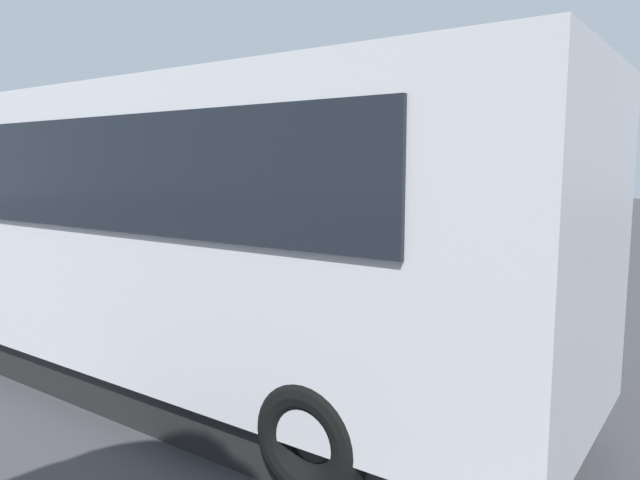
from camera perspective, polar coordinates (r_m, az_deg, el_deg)
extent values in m
plane|color=#38383D|center=(10.57, 7.33, -6.43)|extent=(80.00, 80.00, 0.00)
cube|color=silver|center=(7.83, -19.50, 2.14)|extent=(11.27, 2.52, 2.80)
cube|color=black|center=(8.59, -12.69, 6.54)|extent=(9.46, 0.06, 1.01)
cube|color=black|center=(7.15, -28.07, 5.75)|extent=(9.46, 0.06, 1.01)
cube|color=red|center=(8.67, -12.50, -0.87)|extent=(9.91, 0.05, 0.28)
cube|color=black|center=(8.12, -19.01, -9.35)|extent=(10.37, 2.32, 0.45)
torus|color=black|center=(11.92, -25.73, -3.08)|extent=(1.00, 0.32, 1.00)
torus|color=black|center=(6.43, 11.48, -10.93)|extent=(1.00, 0.32, 1.00)
torus|color=black|center=(4.60, -0.68, -18.42)|extent=(1.00, 0.32, 1.00)
cylinder|color=black|center=(8.40, 2.08, -6.68)|extent=(0.13, 0.13, 0.77)
cube|color=black|center=(8.55, 2.21, -9.34)|extent=(0.11, 0.26, 0.10)
cylinder|color=black|center=(8.32, 3.04, -6.81)|extent=(0.13, 0.13, 0.77)
cube|color=black|center=(8.47, 3.16, -9.50)|extent=(0.11, 0.26, 0.10)
cube|color=maroon|center=(8.22, 2.59, -1.99)|extent=(0.39, 0.30, 0.64)
cylinder|color=maroon|center=(8.34, 1.16, -1.74)|extent=(0.09, 0.09, 0.61)
sphere|color=tan|center=(8.39, 1.15, -3.78)|extent=(0.09, 0.09, 0.09)
cylinder|color=maroon|center=(8.10, 4.06, -2.02)|extent=(0.09, 0.09, 0.61)
sphere|color=tan|center=(8.16, 4.04, -4.12)|extent=(0.09, 0.09, 0.09)
sphere|color=tan|center=(8.16, 2.61, 1.17)|extent=(0.24, 0.24, 0.23)
cylinder|color=black|center=(9.03, -6.08, -5.69)|extent=(0.14, 0.14, 0.78)
cube|color=black|center=(9.17, -5.92, -8.22)|extent=(0.16, 0.28, 0.10)
cylinder|color=black|center=(8.96, -5.18, -5.78)|extent=(0.14, 0.14, 0.78)
cube|color=black|center=(9.09, -5.03, -8.34)|extent=(0.16, 0.28, 0.10)
cube|color=black|center=(8.86, -5.69, -1.24)|extent=(0.43, 0.36, 0.65)
cylinder|color=black|center=(8.97, -7.04, -1.05)|extent=(0.11, 0.11, 0.61)
sphere|color=tan|center=(9.02, -7.01, -2.98)|extent=(0.11, 0.11, 0.09)
cylinder|color=black|center=(8.75, -4.30, -1.23)|extent=(0.11, 0.11, 0.61)
sphere|color=tan|center=(8.80, -4.28, -3.21)|extent=(0.11, 0.11, 0.09)
sphere|color=tan|center=(8.80, -5.73, 1.72)|extent=(0.28, 0.28, 0.23)
cylinder|color=black|center=(9.97, -11.23, -4.59)|extent=(0.14, 0.14, 0.76)
cube|color=black|center=(10.10, -11.04, -6.86)|extent=(0.15, 0.27, 0.10)
cylinder|color=black|center=(9.88, -10.47, -4.68)|extent=(0.14, 0.14, 0.76)
cube|color=black|center=(10.01, -10.29, -6.97)|extent=(0.15, 0.27, 0.10)
cube|color=silver|center=(9.81, -10.95, -0.62)|extent=(0.43, 0.35, 0.64)
cylinder|color=silver|center=(9.94, -12.09, -0.45)|extent=(0.11, 0.11, 0.60)
sphere|color=tan|center=(9.99, -12.04, -2.17)|extent=(0.11, 0.11, 0.09)
cylinder|color=silver|center=(9.67, -9.79, -0.61)|extent=(0.11, 0.11, 0.60)
sphere|color=tan|center=(9.72, -9.75, -2.38)|extent=(0.11, 0.11, 0.09)
sphere|color=tan|center=(9.76, -11.02, 2.01)|extent=(0.27, 0.27, 0.23)
cylinder|color=#473823|center=(10.69, -15.08, -3.90)|extent=(0.15, 0.15, 0.77)
cube|color=black|center=(10.79, -14.81, -6.06)|extent=(0.16, 0.28, 0.10)
cylinder|color=#473823|center=(10.54, -14.71, -4.04)|extent=(0.15, 0.15, 0.77)
cube|color=black|center=(10.65, -14.44, -6.22)|extent=(0.16, 0.28, 0.10)
cube|color=#D8F233|center=(10.50, -15.02, -0.21)|extent=(0.44, 0.37, 0.64)
cube|color=silver|center=(10.50, -15.02, -0.21)|extent=(0.45, 0.38, 0.06)
cylinder|color=#D8F233|center=(10.72, -15.57, 0.01)|extent=(0.11, 0.11, 0.61)
sphere|color=tan|center=(10.76, -15.51, -1.60)|extent=(0.11, 0.11, 0.09)
cylinder|color=#D8F233|center=(10.29, -14.45, -0.25)|extent=(0.11, 0.11, 0.61)
sphere|color=tan|center=(10.33, -14.40, -1.92)|extent=(0.11, 0.11, 0.09)
sphere|color=tan|center=(10.45, -15.10, 2.26)|extent=(0.28, 0.28, 0.23)
cylinder|color=black|center=(11.86, -18.01, -2.85)|extent=(0.14, 0.14, 0.79)
cube|color=black|center=(11.97, -17.80, -4.86)|extent=(0.15, 0.27, 0.10)
cylinder|color=black|center=(11.75, -17.43, -2.92)|extent=(0.14, 0.14, 0.79)
cube|color=black|center=(11.86, -17.23, -4.94)|extent=(0.15, 0.27, 0.10)
cube|color=maroon|center=(11.70, -17.86, 0.59)|extent=(0.43, 0.35, 0.66)
cylinder|color=maroon|center=(11.86, -18.73, 0.73)|extent=(0.11, 0.11, 0.62)
sphere|color=tan|center=(11.90, -18.67, -0.77)|extent=(0.11, 0.11, 0.09)
cylinder|color=maroon|center=(11.54, -16.98, 0.62)|extent=(0.11, 0.11, 0.62)
sphere|color=tan|center=(11.58, -16.92, -0.91)|extent=(0.11, 0.11, 0.09)
sphere|color=tan|center=(11.66, -17.95, 2.87)|extent=(0.28, 0.28, 0.24)
torus|color=black|center=(12.10, -22.96, -3.75)|extent=(0.61, 0.22, 0.60)
cylinder|color=silver|center=(12.10, -22.96, -3.75)|extent=(0.13, 0.12, 0.12)
torus|color=black|center=(11.04, -18.09, -4.55)|extent=(0.61, 0.22, 0.60)
cylinder|color=silver|center=(11.04, -18.09, -4.55)|extent=(0.14, 0.14, 0.12)
cylinder|color=silver|center=(12.00, -22.88, -2.13)|extent=(0.32, 0.10, 0.67)
cube|color=orange|center=(11.55, -20.95, -2.49)|extent=(0.87, 0.40, 0.36)
cube|color=black|center=(11.20, -19.32, -2.45)|extent=(0.55, 0.29, 0.20)
cylinder|color=silver|center=(11.23, -20.19, -3.81)|extent=(0.46, 0.14, 0.08)
cylinder|color=black|center=(11.92, -22.80, -0.73)|extent=(0.12, 0.58, 0.04)
torus|color=black|center=(13.18, 9.50, -2.40)|extent=(0.61, 0.23, 0.60)
cylinder|color=silver|center=(13.18, 9.50, -2.40)|extent=(0.14, 0.12, 0.12)
torus|color=black|center=(13.36, 5.40, 2.27)|extent=(0.86, 0.27, 0.85)
cylinder|color=silver|center=(13.36, 5.40, 2.27)|extent=(0.14, 0.14, 0.12)
cylinder|color=silver|center=(13.07, 10.42, -1.25)|extent=(0.67, 0.17, 0.32)
cube|color=#198C33|center=(13.14, 8.63, 0.66)|extent=(0.88, 0.42, 0.85)
cube|color=black|center=(13.19, 7.42, 2.35)|extent=(0.54, 0.30, 0.51)
cylinder|color=silver|center=(13.38, 7.16, 1.28)|extent=(0.38, 0.14, 0.38)
cylinder|color=black|center=(13.00, 11.21, -0.23)|extent=(0.13, 0.58, 0.04)
cube|color=black|center=(13.07, 9.30, 1.73)|extent=(0.54, 0.42, 0.54)
sphere|color=#0C59B2|center=(12.98, 11.04, 0.93)|extent=(0.30, 0.30, 0.26)
cylinder|color=black|center=(12.86, 9.93, 0.71)|extent=(0.47, 0.17, 0.17)
cylinder|color=black|center=(13.01, 7.59, 1.30)|extent=(0.37, 0.16, 0.35)
cylinder|color=black|center=(13.21, 10.35, 0.87)|extent=(0.47, 0.17, 0.17)
cylinder|color=black|center=(13.35, 8.07, 1.44)|extent=(0.37, 0.16, 0.35)
cube|color=orange|center=(11.79, 17.08, -5.18)|extent=(0.34, 0.34, 0.03)
cone|color=orange|center=(11.73, 17.13, -3.68)|extent=(0.26, 0.26, 0.60)
cylinder|color=white|center=(11.73, 17.13, -3.82)|extent=(0.19, 0.19, 0.07)
cube|color=white|center=(10.44, 25.35, -7.24)|extent=(0.28, 4.16, 0.01)
cube|color=white|center=(11.09, 12.90, -5.89)|extent=(0.26, 3.64, 0.01)
cube|color=white|center=(12.19, 2.32, -4.51)|extent=(0.27, 3.91, 0.01)
cube|color=white|center=(13.64, -6.23, -3.28)|extent=(0.28, 4.14, 0.01)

